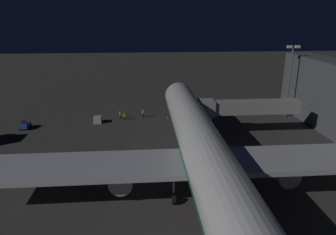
{
  "coord_description": "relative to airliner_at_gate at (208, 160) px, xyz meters",
  "views": [
    {
      "loc": [
        7.64,
        44.2,
        22.7
      ],
      "look_at": [
        3.0,
        -13.56,
        3.5
      ],
      "focal_mm": 32.83,
      "sensor_mm": 36.0,
      "label": 1
    }
  ],
  "objects": [
    {
      "name": "ground_plane",
      "position": [
        0.0,
        -10.41,
        -5.74
      ],
      "size": [
        320.0,
        320.0,
        0.0
      ],
      "primitive_type": "plane",
      "color": "#383533"
    },
    {
      "name": "baggage_container_mid_row",
      "position": [
        18.07,
        -31.96,
        -4.99
      ],
      "size": [
        1.66,
        1.81,
        1.5
      ],
      "primitive_type": "cube",
      "color": "#B7BABF",
      "rests_on": "ground_plane"
    },
    {
      "name": "ground_crew_under_port_wing",
      "position": [
        12.2,
        -33.46,
        -4.8
      ],
      "size": [
        0.4,
        0.4,
        1.72
      ],
      "color": "black",
      "rests_on": "ground_plane"
    },
    {
      "name": "baggage_tug_lead",
      "position": [
        32.82,
        -29.35,
        -4.96
      ],
      "size": [
        1.86,
        2.59,
        1.95
      ],
      "color": "#234C9E",
      "rests_on": "ground_plane"
    },
    {
      "name": "traffic_cone_nose_starboard",
      "position": [
        2.2,
        -33.98,
        -5.47
      ],
      "size": [
        0.36,
        0.36,
        0.55
      ],
      "primitive_type": "cone",
      "color": "orange",
      "rests_on": "ground_plane"
    },
    {
      "name": "airliner_at_gate",
      "position": [
        0.0,
        0.0,
        0.0
      ],
      "size": [
        59.06,
        71.01,
        19.25
      ],
      "color": "silver",
      "rests_on": "ground_plane"
    },
    {
      "name": "apron_floodlight_mast",
      "position": [
        -25.5,
        -32.84,
        3.96
      ],
      "size": [
        2.9,
        0.5,
        16.58
      ],
      "color": "#59595E",
      "rests_on": "ground_plane"
    },
    {
      "name": "ground_crew_marshaller_fwd",
      "position": [
        8.0,
        -35.0,
        -4.68
      ],
      "size": [
        0.4,
        0.4,
        1.91
      ],
      "color": "black",
      "rests_on": "ground_plane"
    },
    {
      "name": "jet_bridge",
      "position": [
        -10.92,
        -22.0,
        0.11
      ],
      "size": [
        20.11,
        3.4,
        7.39
      ],
      "color": "#9E9E99",
      "rests_on": "ground_plane"
    },
    {
      "name": "ground_crew_near_nose_gear",
      "position": [
        13.25,
        -34.7,
        -4.78
      ],
      "size": [
        0.4,
        0.4,
        1.74
      ],
      "color": "black",
      "rests_on": "ground_plane"
    },
    {
      "name": "traffic_cone_nose_port",
      "position": [
        -2.2,
        -33.98,
        -5.47
      ],
      "size": [
        0.36,
        0.36,
        0.55
      ],
      "primitive_type": "cone",
      "color": "orange",
      "rests_on": "ground_plane"
    }
  ]
}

